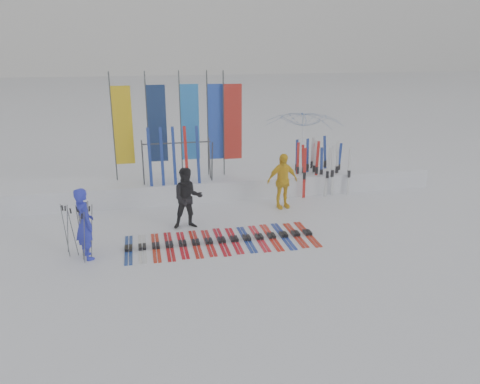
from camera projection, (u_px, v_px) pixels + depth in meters
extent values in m
plane|color=white|center=(247.00, 256.00, 10.52)|extent=(120.00, 120.00, 0.00)
cube|color=white|center=(213.00, 185.00, 14.71)|extent=(14.00, 1.60, 0.60)
imported|color=#212AC5|center=(85.00, 224.00, 10.21)|extent=(0.59, 0.70, 1.62)
imported|color=black|center=(188.00, 198.00, 11.90)|extent=(0.79, 0.62, 1.60)
imported|color=yellow|center=(282.00, 181.00, 13.37)|extent=(0.99, 0.54, 1.60)
imported|color=white|center=(303.00, 145.00, 15.99)|extent=(3.05, 3.09, 2.43)
cube|color=navy|center=(129.00, 249.00, 10.82)|extent=(0.17, 1.62, 0.07)
cube|color=silver|center=(142.00, 247.00, 10.88)|extent=(0.17, 1.63, 0.07)
cube|color=red|center=(156.00, 246.00, 10.94)|extent=(0.17, 1.64, 0.07)
cube|color=#B50E0F|center=(169.00, 245.00, 11.01)|extent=(0.17, 1.67, 0.07)
cube|color=red|center=(183.00, 244.00, 11.07)|extent=(0.17, 1.56, 0.07)
cube|color=red|center=(196.00, 243.00, 11.13)|extent=(0.17, 1.63, 0.07)
cube|color=red|center=(209.00, 242.00, 11.20)|extent=(0.17, 1.57, 0.07)
cube|color=red|center=(221.00, 240.00, 11.26)|extent=(0.17, 1.66, 0.07)
cube|color=red|center=(234.00, 239.00, 11.33)|extent=(0.17, 1.57, 0.07)
cube|color=navy|center=(247.00, 238.00, 11.39)|extent=(0.17, 1.59, 0.07)
cube|color=red|center=(259.00, 237.00, 11.45)|extent=(0.17, 1.62, 0.07)
cube|color=red|center=(271.00, 236.00, 11.52)|extent=(0.17, 1.68, 0.07)
cube|color=#163099|center=(283.00, 235.00, 11.58)|extent=(0.17, 1.68, 0.07)
cube|color=red|center=(295.00, 234.00, 11.64)|extent=(0.17, 1.56, 0.07)
cube|color=red|center=(307.00, 233.00, 11.71)|extent=(0.17, 1.63, 0.07)
cylinder|color=#595B60|center=(84.00, 238.00, 10.06)|extent=(0.11, 0.07, 1.15)
cylinder|color=#595B60|center=(92.00, 231.00, 10.32)|extent=(0.13, 0.15, 1.22)
cylinder|color=#595B60|center=(80.00, 231.00, 10.39)|extent=(0.09, 0.14, 1.18)
cylinder|color=#595B60|center=(82.00, 233.00, 10.17)|extent=(0.05, 0.07, 1.25)
cylinder|color=#595B60|center=(73.00, 232.00, 10.32)|extent=(0.13, 0.13, 1.17)
cylinder|color=#595B60|center=(68.00, 229.00, 10.56)|extent=(0.11, 0.04, 1.14)
cylinder|color=#595B60|center=(81.00, 229.00, 10.45)|extent=(0.05, 0.05, 1.20)
cylinder|color=#595B60|center=(89.00, 227.00, 10.56)|extent=(0.10, 0.05, 1.23)
cylinder|color=#595B60|center=(85.00, 229.00, 10.40)|extent=(0.04, 0.02, 1.26)
cylinder|color=#595B60|center=(86.00, 229.00, 10.52)|extent=(0.04, 0.03, 1.15)
cylinder|color=#595B60|center=(65.00, 231.00, 10.29)|extent=(0.09, 0.03, 1.25)
cylinder|color=#383A3F|center=(113.00, 128.00, 13.68)|extent=(0.04, 0.04, 3.20)
cube|color=#E2B80B|center=(123.00, 126.00, 13.72)|extent=(0.55, 0.03, 2.30)
cylinder|color=#383A3F|center=(148.00, 126.00, 13.97)|extent=(0.04, 0.04, 3.20)
cube|color=navy|center=(157.00, 124.00, 14.01)|extent=(0.55, 0.03, 2.30)
cylinder|color=#383A3F|center=(181.00, 124.00, 14.21)|extent=(0.04, 0.04, 3.20)
cube|color=blue|center=(190.00, 122.00, 14.26)|extent=(0.55, 0.03, 2.30)
cylinder|color=#383A3F|center=(208.00, 124.00, 14.28)|extent=(0.04, 0.04, 3.20)
cube|color=#183FBA|center=(217.00, 122.00, 14.32)|extent=(0.55, 0.03, 2.30)
cylinder|color=#383A3F|center=(224.00, 124.00, 14.28)|extent=(0.04, 0.04, 3.20)
cube|color=#B41B13|center=(233.00, 122.00, 14.32)|extent=(0.55, 0.03, 2.30)
cylinder|color=#383A3F|center=(143.00, 165.00, 13.38)|extent=(0.04, 0.30, 1.23)
cylinder|color=#383A3F|center=(143.00, 161.00, 13.85)|extent=(0.04, 0.30, 1.23)
cylinder|color=#383A3F|center=(212.00, 162.00, 13.79)|extent=(0.04, 0.30, 1.23)
cylinder|color=#383A3F|center=(210.00, 158.00, 14.26)|extent=(0.04, 0.30, 1.23)
cylinder|color=#383A3F|center=(177.00, 143.00, 13.65)|extent=(2.00, 0.04, 0.04)
cube|color=silver|center=(314.00, 166.00, 14.90)|extent=(0.09, 0.03, 1.63)
cube|color=red|center=(298.00, 168.00, 14.77)|extent=(0.09, 0.04, 1.61)
cube|color=navy|center=(297.00, 165.00, 15.01)|extent=(0.09, 0.04, 1.67)
cube|color=navy|center=(307.00, 165.00, 14.98)|extent=(0.09, 0.04, 1.68)
cube|color=red|center=(317.00, 168.00, 14.63)|extent=(0.09, 0.04, 1.68)
cube|color=navy|center=(339.00, 165.00, 15.27)|extent=(0.09, 0.03, 1.50)
cube|color=silver|center=(328.00, 172.00, 14.32)|extent=(0.09, 0.04, 1.58)
cube|color=red|center=(317.00, 168.00, 15.06)|extent=(0.09, 0.03, 1.47)
cube|color=silver|center=(332.00, 171.00, 14.43)|extent=(0.09, 0.03, 1.59)
cube|color=silver|center=(337.00, 167.00, 14.85)|extent=(0.09, 0.03, 1.61)
cube|color=navy|center=(321.00, 170.00, 14.75)|extent=(0.09, 0.02, 1.46)
cube|color=silver|center=(312.00, 162.00, 15.41)|extent=(0.09, 0.04, 1.63)
cube|color=red|center=(303.00, 168.00, 14.87)|extent=(0.09, 0.03, 1.52)
cube|color=red|center=(315.00, 165.00, 15.29)|extent=(0.09, 0.04, 1.49)
cube|color=silver|center=(349.00, 172.00, 14.59)|extent=(0.09, 0.03, 1.47)
cube|color=navy|center=(325.00, 161.00, 15.40)|extent=(0.09, 0.03, 1.70)
cube|color=red|center=(304.00, 173.00, 14.20)|extent=(0.09, 0.03, 1.58)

